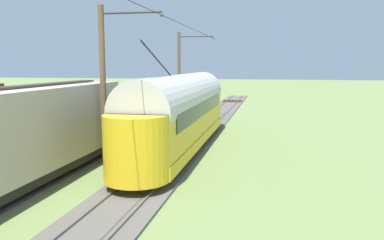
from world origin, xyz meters
TOP-DOWN VIEW (x-y plane):
  - ground_plane at (0.00, 0.00)m, footprint 220.00×220.00m
  - track_streetcar_siding at (-4.74, -0.31)m, footprint 2.80×80.00m
  - track_adjacent_siding at (0.00, -0.31)m, footprint 2.80×80.00m
  - track_third_siding at (4.74, -0.31)m, footprint 2.80×80.00m
  - vintage_streetcar at (-4.74, -1.17)m, footprint 2.65×17.42m
  - boxcar_far_siding at (0.00, 7.19)m, footprint 2.96×14.71m
  - catenary_pole_foreground at (-1.87, -13.14)m, footprint 3.18×0.28m
  - catenary_pole_mid_near at (-1.87, 2.57)m, footprint 3.18×0.28m
  - overhead_wire_run at (-4.67, 1.77)m, footprint 2.98×35.42m
  - track_end_bumper at (0.00, -8.99)m, footprint 1.80×0.60m

SIDE VIEW (x-z plane):
  - ground_plane at x=0.00m, z-range 0.00..0.00m
  - track_streetcar_siding at x=-4.74m, z-range -0.04..0.14m
  - track_adjacent_siding at x=0.00m, z-range -0.04..0.14m
  - track_third_siding at x=4.74m, z-range -0.04..0.14m
  - track_end_bumper at x=0.00m, z-range 0.00..0.80m
  - boxcar_far_siding at x=0.00m, z-range 0.24..4.09m
  - vintage_streetcar at x=-4.74m, z-range -0.55..5.08m
  - catenary_pole_foreground at x=-1.87m, z-range 0.18..7.80m
  - catenary_pole_mid_near at x=-1.87m, z-range 0.18..7.80m
  - overhead_wire_run at x=-4.67m, z-range 6.99..7.16m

